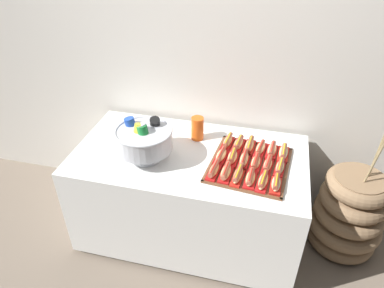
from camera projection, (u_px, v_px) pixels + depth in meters
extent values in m
plane|color=#7A6B5B|center=(190.00, 230.00, 2.76)|extent=(10.00, 10.00, 0.00)
cube|color=silver|center=(207.00, 46.00, 2.43)|extent=(6.00, 0.10, 2.60)
cube|color=white|center=(190.00, 193.00, 2.54)|extent=(1.54, 0.83, 0.70)
cylinder|color=black|center=(96.00, 242.00, 2.64)|extent=(0.05, 0.05, 0.04)
cylinder|color=black|center=(273.00, 279.00, 2.38)|extent=(0.05, 0.05, 0.04)
cylinder|color=black|center=(127.00, 190.00, 3.11)|extent=(0.05, 0.05, 0.04)
cylinder|color=black|center=(277.00, 216.00, 2.86)|extent=(0.05, 0.05, 0.04)
cylinder|color=#896B4C|center=(349.00, 212.00, 2.48)|extent=(0.33, 0.33, 0.64)
torus|color=#896B4C|center=(340.00, 236.00, 2.63)|extent=(0.48, 0.48, 0.12)
torus|color=#896B4C|center=(344.00, 224.00, 2.55)|extent=(0.51, 0.51, 0.12)
torus|color=#896B4C|center=(349.00, 212.00, 2.48)|extent=(0.48, 0.48, 0.12)
torus|color=#896B4C|center=(353.00, 199.00, 2.41)|extent=(0.45, 0.45, 0.12)
torus|color=#896B4C|center=(358.00, 185.00, 2.34)|extent=(0.42, 0.42, 0.12)
cylinder|color=#937F56|center=(381.00, 148.00, 2.17)|extent=(0.01, 0.08, 0.47)
cylinder|color=#937F56|center=(377.00, 153.00, 2.21)|extent=(0.03, 0.02, 0.37)
cylinder|color=#937F56|center=(382.00, 149.00, 2.12)|extent=(0.08, 0.03, 0.52)
cube|color=brown|center=(249.00, 165.00, 2.23)|extent=(0.53, 0.57, 0.01)
cube|color=brown|center=(240.00, 189.00, 2.03)|extent=(0.48, 0.06, 0.01)
cube|color=brown|center=(257.00, 143.00, 2.43)|extent=(0.48, 0.06, 0.01)
cube|color=brown|center=(214.00, 157.00, 2.29)|extent=(0.07, 0.52, 0.01)
cube|color=brown|center=(287.00, 172.00, 2.16)|extent=(0.07, 0.52, 0.01)
cube|color=red|center=(214.00, 173.00, 2.15)|extent=(0.08, 0.18, 0.02)
ellipsoid|color=tan|center=(214.00, 170.00, 2.14)|extent=(0.06, 0.16, 0.04)
cylinder|color=#9E4C38|center=(214.00, 168.00, 2.13)|extent=(0.05, 0.16, 0.03)
cylinder|color=red|center=(214.00, 166.00, 2.12)|extent=(0.02, 0.13, 0.01)
cube|color=red|center=(226.00, 175.00, 2.13)|extent=(0.08, 0.17, 0.02)
ellipsoid|color=#E0BC7F|center=(226.00, 172.00, 2.11)|extent=(0.06, 0.16, 0.04)
cylinder|color=#A8563D|center=(226.00, 170.00, 2.11)|extent=(0.04, 0.16, 0.03)
cylinder|color=red|center=(226.00, 169.00, 2.10)|extent=(0.02, 0.13, 0.01)
cube|color=red|center=(238.00, 178.00, 2.11)|extent=(0.08, 0.18, 0.02)
ellipsoid|color=tan|center=(238.00, 175.00, 2.09)|extent=(0.06, 0.17, 0.04)
cylinder|color=#9E4C38|center=(238.00, 173.00, 2.09)|extent=(0.05, 0.16, 0.03)
cylinder|color=yellow|center=(238.00, 171.00, 2.08)|extent=(0.02, 0.13, 0.01)
cube|color=red|center=(250.00, 181.00, 2.09)|extent=(0.07, 0.17, 0.02)
ellipsoid|color=tan|center=(250.00, 178.00, 2.07)|extent=(0.06, 0.15, 0.04)
cylinder|color=#9E4C38|center=(251.00, 176.00, 2.07)|extent=(0.04, 0.15, 0.03)
cylinder|color=red|center=(251.00, 175.00, 2.06)|extent=(0.01, 0.12, 0.01)
cube|color=red|center=(263.00, 183.00, 2.07)|extent=(0.08, 0.18, 0.02)
ellipsoid|color=#E0BC7F|center=(263.00, 181.00, 2.05)|extent=(0.07, 0.17, 0.04)
cylinder|color=brown|center=(263.00, 179.00, 2.05)|extent=(0.05, 0.16, 0.03)
cylinder|color=yellow|center=(264.00, 177.00, 2.04)|extent=(0.02, 0.13, 0.01)
cube|color=red|center=(276.00, 186.00, 2.04)|extent=(0.07, 0.16, 0.02)
ellipsoid|color=beige|center=(276.00, 183.00, 2.03)|extent=(0.06, 0.14, 0.04)
cylinder|color=brown|center=(276.00, 182.00, 2.02)|extent=(0.04, 0.14, 0.03)
cylinder|color=yellow|center=(277.00, 180.00, 2.02)|extent=(0.01, 0.11, 0.01)
cube|color=#B21414|center=(221.00, 157.00, 2.28)|extent=(0.09, 0.17, 0.02)
ellipsoid|color=#E0BC7F|center=(221.00, 155.00, 2.27)|extent=(0.07, 0.16, 0.04)
cylinder|color=#9E4C38|center=(221.00, 154.00, 2.26)|extent=(0.05, 0.15, 0.03)
cylinder|color=red|center=(221.00, 152.00, 2.25)|extent=(0.02, 0.13, 0.01)
cube|color=red|center=(232.00, 160.00, 2.26)|extent=(0.08, 0.16, 0.02)
ellipsoid|color=#E0BC7F|center=(232.00, 157.00, 2.24)|extent=(0.06, 0.15, 0.04)
cylinder|color=brown|center=(233.00, 155.00, 2.24)|extent=(0.04, 0.14, 0.03)
cylinder|color=yellow|center=(233.00, 153.00, 2.23)|extent=(0.01, 0.12, 0.01)
cube|color=red|center=(244.00, 162.00, 2.24)|extent=(0.07, 0.19, 0.02)
ellipsoid|color=#E0BC7F|center=(244.00, 159.00, 2.22)|extent=(0.06, 0.17, 0.04)
cylinder|color=#9E4C38|center=(244.00, 157.00, 2.21)|extent=(0.04, 0.17, 0.03)
cylinder|color=red|center=(244.00, 156.00, 2.21)|extent=(0.02, 0.14, 0.01)
cube|color=red|center=(255.00, 165.00, 2.21)|extent=(0.08, 0.17, 0.02)
ellipsoid|color=#E0BC7F|center=(256.00, 162.00, 2.20)|extent=(0.06, 0.16, 0.04)
cylinder|color=brown|center=(256.00, 161.00, 2.20)|extent=(0.04, 0.15, 0.03)
cylinder|color=red|center=(256.00, 159.00, 2.19)|extent=(0.02, 0.13, 0.01)
cube|color=#B21414|center=(267.00, 167.00, 2.19)|extent=(0.08, 0.16, 0.02)
ellipsoid|color=beige|center=(268.00, 164.00, 2.18)|extent=(0.06, 0.15, 0.04)
cylinder|color=#9E4C38|center=(268.00, 163.00, 2.18)|extent=(0.05, 0.15, 0.03)
cylinder|color=red|center=(268.00, 161.00, 2.17)|extent=(0.02, 0.13, 0.01)
cube|color=#B21414|center=(280.00, 169.00, 2.17)|extent=(0.08, 0.17, 0.02)
ellipsoid|color=#E0BC7F|center=(280.00, 167.00, 2.16)|extent=(0.06, 0.16, 0.04)
cylinder|color=#9E4C38|center=(280.00, 166.00, 2.16)|extent=(0.05, 0.15, 0.03)
cylinder|color=yellow|center=(281.00, 164.00, 2.15)|extent=(0.02, 0.13, 0.01)
cube|color=#B21414|center=(227.00, 144.00, 2.40)|extent=(0.08, 0.18, 0.02)
ellipsoid|color=tan|center=(228.00, 141.00, 2.39)|extent=(0.07, 0.16, 0.04)
cylinder|color=#A8563D|center=(228.00, 140.00, 2.38)|extent=(0.05, 0.16, 0.03)
cylinder|color=yellow|center=(228.00, 138.00, 2.38)|extent=(0.02, 0.14, 0.01)
cube|color=red|center=(238.00, 146.00, 2.38)|extent=(0.09, 0.18, 0.02)
ellipsoid|color=#E0BC7F|center=(238.00, 143.00, 2.37)|extent=(0.07, 0.16, 0.04)
cylinder|color=#9E4C38|center=(239.00, 142.00, 2.37)|extent=(0.05, 0.15, 0.03)
cylinder|color=yellow|center=(239.00, 140.00, 2.36)|extent=(0.02, 0.13, 0.01)
cube|color=red|center=(249.00, 148.00, 2.36)|extent=(0.08, 0.19, 0.02)
ellipsoid|color=#E0BC7F|center=(249.00, 145.00, 2.35)|extent=(0.06, 0.17, 0.04)
cylinder|color=#9E4C38|center=(250.00, 144.00, 2.34)|extent=(0.04, 0.17, 0.03)
cylinder|color=yellow|center=(250.00, 142.00, 2.34)|extent=(0.02, 0.14, 0.01)
cube|color=red|center=(260.00, 150.00, 2.34)|extent=(0.09, 0.18, 0.02)
ellipsoid|color=#E0BC7F|center=(261.00, 148.00, 2.33)|extent=(0.08, 0.16, 0.04)
cylinder|color=brown|center=(261.00, 146.00, 2.33)|extent=(0.05, 0.15, 0.03)
cylinder|color=red|center=(261.00, 145.00, 2.32)|extent=(0.03, 0.12, 0.01)
cube|color=#B21414|center=(272.00, 152.00, 2.32)|extent=(0.08, 0.17, 0.02)
ellipsoid|color=beige|center=(272.00, 150.00, 2.31)|extent=(0.07, 0.15, 0.04)
cylinder|color=#9E4C38|center=(272.00, 148.00, 2.30)|extent=(0.04, 0.15, 0.03)
cylinder|color=red|center=(272.00, 146.00, 2.30)|extent=(0.02, 0.12, 0.01)
cube|color=red|center=(283.00, 155.00, 2.30)|extent=(0.08, 0.18, 0.02)
ellipsoid|color=beige|center=(283.00, 152.00, 2.29)|extent=(0.06, 0.16, 0.04)
cylinder|color=#A8563D|center=(284.00, 151.00, 2.28)|extent=(0.04, 0.15, 0.03)
cylinder|color=yellow|center=(284.00, 149.00, 2.28)|extent=(0.02, 0.13, 0.01)
cylinder|color=silver|center=(146.00, 157.00, 2.30)|extent=(0.21, 0.21, 0.02)
cone|color=silver|center=(145.00, 152.00, 2.27)|extent=(0.07, 0.07, 0.06)
cylinder|color=silver|center=(144.00, 140.00, 2.22)|extent=(0.36, 0.36, 0.13)
torus|color=silver|center=(143.00, 131.00, 2.18)|extent=(0.36, 0.36, 0.02)
cylinder|color=#B7BCC6|center=(144.00, 133.00, 2.19)|extent=(0.12, 0.09, 0.14)
cylinder|color=black|center=(155.00, 126.00, 2.26)|extent=(0.11, 0.13, 0.15)
cylinder|color=#1E47B2|center=(131.00, 127.00, 2.25)|extent=(0.10, 0.08, 0.13)
cylinder|color=yellow|center=(139.00, 133.00, 2.19)|extent=(0.09, 0.10, 0.14)
cylinder|color=#197A33|center=(144.00, 135.00, 2.17)|extent=(0.12, 0.11, 0.14)
cylinder|color=#EA5B19|center=(197.00, 131.00, 2.46)|extent=(0.09, 0.09, 0.12)
cylinder|color=#EA5B19|center=(197.00, 128.00, 2.45)|extent=(0.09, 0.09, 0.12)
cylinder|color=#EA5B19|center=(197.00, 126.00, 2.43)|extent=(0.09, 0.09, 0.12)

